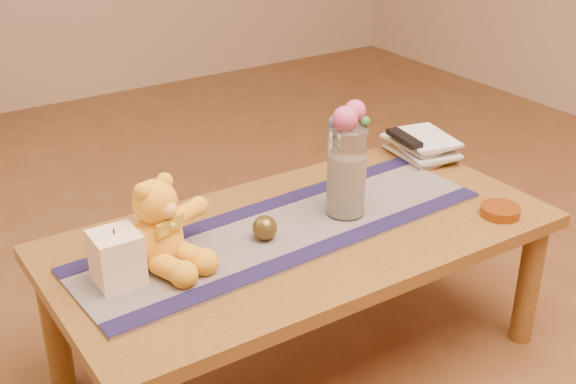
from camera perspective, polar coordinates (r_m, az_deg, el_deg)
floor at (r=2.33m, az=1.06°, el=-12.65°), size 5.50×5.50×0.00m
coffee_table_top at (r=2.09m, az=1.15°, el=-3.38°), size 1.40×0.70×0.04m
table_leg_fr at (r=2.41m, az=17.91°, el=-6.62°), size 0.07×0.07×0.41m
table_leg_bl at (r=2.21m, az=-17.39°, el=-9.69°), size 0.07×0.07×0.41m
table_leg_br at (r=2.75m, az=8.76°, el=-1.37°), size 0.07×0.07×0.41m
persian_runner at (r=2.07m, az=-0.22°, el=-2.90°), size 1.22×0.41×0.01m
runner_border_near at (r=1.96m, az=2.27°, el=-4.42°), size 1.20×0.12×0.00m
runner_border_far at (r=2.17m, az=-2.48°, el=-1.29°), size 1.20×0.12×0.00m
teddy_bear at (r=1.89m, az=-10.09°, el=-2.38°), size 0.40×0.36×0.22m
pillar_candle at (r=1.85m, az=-12.94°, el=-4.91°), size 0.11×0.11×0.13m
candle_wick at (r=1.81m, az=-13.16°, el=-2.96°), size 0.00×0.00×0.01m
glass_vase at (r=2.10m, az=4.50°, el=1.54°), size 0.11×0.11×0.26m
potpourri_fill at (r=2.11m, az=4.46°, el=0.58°), size 0.09×0.09×0.18m
rose_left at (r=2.02m, az=4.38°, el=5.59°), size 0.07×0.07×0.07m
rose_right at (r=2.05m, az=5.14°, el=6.21°), size 0.06×0.06×0.06m
blue_flower_back at (r=2.07m, az=4.28°, el=5.93°), size 0.04×0.04×0.04m
blue_flower_side at (r=2.04m, az=3.63°, el=5.39°), size 0.04×0.04×0.04m
leaf_sprig at (r=2.05m, az=5.87°, el=5.37°), size 0.03×0.03×0.03m
bronze_ball at (r=2.00m, az=-1.78°, el=-2.75°), size 0.08×0.08×0.07m
book_bottom at (r=2.53m, az=8.62°, el=2.61°), size 0.19×0.24×0.02m
book_lower at (r=2.52m, az=8.80°, el=2.99°), size 0.21×0.26×0.02m
book_upper at (r=2.52m, az=8.53°, el=3.40°), size 0.18×0.23×0.02m
book_top at (r=2.51m, az=8.81°, el=3.80°), size 0.21×0.25×0.02m
tv_remote at (r=2.50m, az=8.86°, el=4.09°), size 0.07×0.16×0.02m
amber_dish at (r=2.23m, az=15.90°, el=-1.39°), size 0.14×0.14×0.03m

